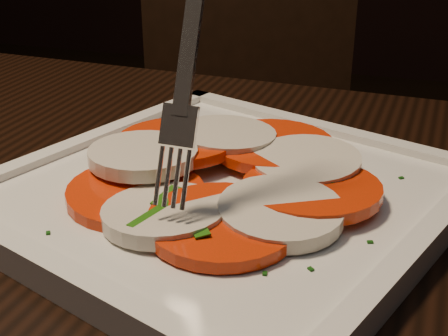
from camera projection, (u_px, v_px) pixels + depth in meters
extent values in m
cube|color=black|center=(64.00, 289.00, 0.39)|extent=(1.23, 0.85, 0.04)
cube|color=black|center=(239.00, 177.00, 1.18)|extent=(0.50, 0.50, 0.04)
cube|color=black|center=(248.00, 23.00, 1.24)|extent=(0.42, 0.13, 0.46)
cylinder|color=black|center=(167.00, 235.00, 1.46)|extent=(0.04, 0.04, 0.41)
cylinder|color=black|center=(323.00, 243.00, 1.42)|extent=(0.04, 0.04, 0.41)
cube|color=white|center=(224.00, 197.00, 0.44)|extent=(0.37, 0.37, 0.01)
cylinder|color=red|center=(136.00, 194.00, 0.42)|extent=(0.09, 0.09, 0.01)
cylinder|color=beige|center=(164.00, 214.00, 0.39)|extent=(0.08, 0.08, 0.02)
cylinder|color=red|center=(222.00, 224.00, 0.38)|extent=(0.09, 0.09, 0.01)
cylinder|color=beige|center=(281.00, 212.00, 0.39)|extent=(0.08, 0.08, 0.02)
cylinder|color=red|center=(311.00, 189.00, 0.42)|extent=(0.09, 0.09, 0.01)
cylinder|color=beige|center=(306.00, 163.00, 0.45)|extent=(0.08, 0.08, 0.02)
cylinder|color=red|center=(273.00, 145.00, 0.48)|extent=(0.09, 0.09, 0.01)
cylinder|color=beige|center=(226.00, 137.00, 0.49)|extent=(0.08, 0.08, 0.02)
cylinder|color=red|center=(178.00, 142.00, 0.48)|extent=(0.09, 0.09, 0.01)
cylinder|color=beige|center=(143.00, 155.00, 0.45)|extent=(0.08, 0.08, 0.01)
cube|color=#256110|center=(300.00, 179.00, 0.42)|extent=(0.05, 0.01, 0.00)
cube|color=#256110|center=(196.00, 223.00, 0.37)|extent=(0.03, 0.03, 0.00)
cube|color=#256110|center=(157.00, 214.00, 0.38)|extent=(0.02, 0.05, 0.00)
cube|color=#256110|center=(154.00, 145.00, 0.48)|extent=(0.02, 0.03, 0.00)
cube|color=#256110|center=(120.00, 167.00, 0.44)|extent=(0.03, 0.04, 0.00)
cube|color=#256110|center=(189.00, 157.00, 0.46)|extent=(0.01, 0.04, 0.01)
cube|color=#256110|center=(168.00, 196.00, 0.40)|extent=(0.01, 0.03, 0.00)
cube|color=#0E3D0B|center=(265.00, 274.00, 0.34)|extent=(0.00, 0.00, 0.00)
cube|color=#0E3D0B|center=(291.00, 132.00, 0.53)|extent=(0.00, 0.00, 0.00)
cube|color=#0E3D0B|center=(311.00, 269.00, 0.34)|extent=(0.00, 0.00, 0.00)
cube|color=#0E3D0B|center=(289.00, 249.00, 0.36)|extent=(0.00, 0.00, 0.00)
cube|color=#0E3D0B|center=(75.00, 216.00, 0.40)|extent=(0.00, 0.00, 0.00)
cube|color=#0E3D0B|center=(317.00, 144.00, 0.51)|extent=(0.00, 0.00, 0.00)
cube|color=#0E3D0B|center=(83.00, 203.00, 0.41)|extent=(0.00, 0.00, 0.00)
cube|color=#0E3D0B|center=(370.00, 242.00, 0.37)|extent=(0.00, 0.00, 0.00)
cube|color=#0E3D0B|center=(74.00, 200.00, 0.42)|extent=(0.00, 0.00, 0.00)
cube|color=#0E3D0B|center=(401.00, 178.00, 0.45)|extent=(0.00, 0.00, 0.00)
cube|color=#0E3D0B|center=(253.00, 262.00, 0.35)|extent=(0.00, 0.00, 0.00)
cube|color=#0E3D0B|center=(150.00, 138.00, 0.52)|extent=(0.00, 0.00, 0.00)
cube|color=#0E3D0B|center=(143.00, 151.00, 0.49)|extent=(0.00, 0.00, 0.00)
cube|color=#0E3D0B|center=(48.00, 233.00, 0.38)|extent=(0.00, 0.00, 0.00)
cube|color=#0E3D0B|center=(91.00, 165.00, 0.47)|extent=(0.00, 0.00, 0.00)
cube|color=#0E3D0B|center=(217.00, 133.00, 0.53)|extent=(0.00, 0.00, 0.00)
cube|color=#0E3D0B|center=(153.00, 141.00, 0.51)|extent=(0.00, 0.00, 0.00)
cube|color=#0E3D0B|center=(283.00, 128.00, 0.54)|extent=(0.00, 0.00, 0.00)
cube|color=#0E3D0B|center=(79.00, 203.00, 0.41)|extent=(0.00, 0.00, 0.00)
cube|color=#0E3D0B|center=(329.00, 143.00, 0.51)|extent=(0.00, 0.00, 0.00)
cube|color=#0E3D0B|center=(300.00, 147.00, 0.50)|extent=(0.00, 0.00, 0.00)
cube|color=#0E3D0B|center=(355.00, 176.00, 0.45)|extent=(0.00, 0.00, 0.00)
cube|color=#0E3D0B|center=(86.00, 179.00, 0.45)|extent=(0.00, 0.00, 0.00)
cube|color=#0E3D0B|center=(202.00, 131.00, 0.53)|extent=(0.00, 0.00, 0.00)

